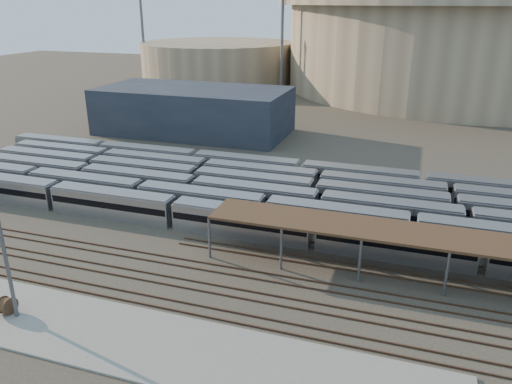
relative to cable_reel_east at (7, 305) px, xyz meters
name	(u,v)px	position (x,y,z in m)	size (l,w,h in m)	color
ground	(273,274)	(21.71, 15.32, -1.06)	(420.00, 420.00, 0.00)	#383026
apron	(167,348)	(16.71, 0.32, -0.96)	(50.00, 9.00, 0.20)	gray
subway_trains	(306,199)	(21.05, 33.82, 0.74)	(119.52, 23.90, 3.60)	#B7B8BC
inspection_shed	(495,246)	(43.71, 19.32, 3.93)	(60.30, 6.00, 5.30)	#5A595E
empty_tracks	(258,297)	(21.71, 10.32, -0.97)	(170.00, 9.62, 0.18)	#4C3323
stadium	(466,38)	(46.71, 155.32, 15.42)	(124.00, 124.00, 32.50)	gray
secondary_arena	(218,62)	(-38.29, 145.32, 5.94)	(56.00, 56.00, 14.00)	gray
service_building	(194,111)	(-13.29, 70.32, 3.94)	(42.00, 20.00, 10.00)	#1E232D
floodlight_0	(282,27)	(-8.29, 125.32, 19.59)	(4.00, 1.00, 38.40)	#5A595E
floodlight_1	(142,23)	(-63.29, 135.32, 19.59)	(4.00, 1.00, 38.40)	#5A595E
floodlight_3	(367,22)	(11.71, 175.32, 19.59)	(4.00, 1.00, 38.40)	#5A595E
cable_reel_east	(7,305)	(0.00, 0.00, 0.00)	(1.71, 1.71, 0.95)	brown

